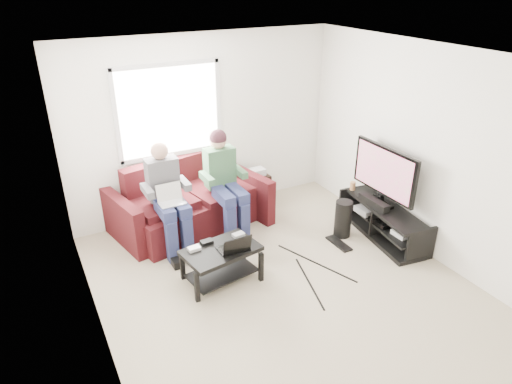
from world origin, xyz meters
TOP-DOWN VIEW (x-y plane):
  - floor at (0.00, 0.00)m, footprint 4.50×4.50m
  - ceiling at (0.00, 0.00)m, footprint 4.50×4.50m
  - wall_back at (0.00, 2.25)m, footprint 4.50×0.00m
  - wall_front at (0.00, -2.25)m, footprint 4.50×0.00m
  - wall_left at (-2.00, 0.00)m, footprint 0.00×4.50m
  - wall_right at (2.00, 0.00)m, footprint 0.00×4.50m
  - window at (-0.50, 2.23)m, footprint 1.48×0.04m
  - sofa at (-0.46, 1.82)m, footprint 2.22×1.30m
  - person_left at (-0.86, 1.44)m, footprint 0.40×0.70m
  - person_right at (-0.06, 1.46)m, footprint 0.40×0.71m
  - laptop_silver at (-0.86, 1.29)m, footprint 0.38×0.31m
  - coffee_table at (-0.58, 0.45)m, footprint 0.93×0.66m
  - laptop_black at (-0.46, 0.37)m, footprint 0.35×0.26m
  - controller_a at (-0.86, 0.57)m, footprint 0.14×0.10m
  - controller_b at (-0.68, 0.63)m, footprint 0.14×0.09m
  - controller_c at (-0.28, 0.60)m, footprint 0.15×0.11m
  - tv_stand at (1.77, 0.30)m, footprint 0.61×1.45m
  - tv at (1.77, 0.40)m, footprint 0.12×1.10m
  - soundbar at (1.65, 0.40)m, footprint 0.12×0.50m
  - drink_cup at (1.72, 0.93)m, footprint 0.08×0.08m
  - console_white at (1.77, -0.10)m, footprint 0.30×0.22m
  - console_grey at (1.77, 0.60)m, footprint 0.34×0.26m
  - console_black at (1.77, 0.25)m, footprint 0.38×0.30m
  - subwoofer at (1.31, 0.59)m, footprint 0.23×0.23m
  - keyboard_floor at (1.13, 0.42)m, footprint 0.14×0.42m
  - end_table at (0.74, 2.02)m, footprint 0.32×0.32m

SIDE VIEW (x-z plane):
  - floor at x=0.00m, z-range 0.00..0.00m
  - keyboard_floor at x=1.13m, z-range 0.00..0.02m
  - tv_stand at x=1.77m, z-range -0.02..0.44m
  - subwoofer at x=1.31m, z-range 0.00..0.52m
  - end_table at x=0.74m, z-range -0.03..0.55m
  - console_white at x=1.77m, z-range 0.25..0.31m
  - console_black at x=1.77m, z-range 0.25..0.32m
  - console_grey at x=1.77m, z-range 0.25..0.33m
  - coffee_table at x=-0.58m, z-range 0.10..0.53m
  - sofa at x=-0.46m, z-range -0.13..0.82m
  - controller_a at x=-0.86m, z-range 0.43..0.47m
  - controller_b at x=-0.68m, z-range 0.43..0.47m
  - controller_c at x=-0.28m, z-range 0.43..0.47m
  - soundbar at x=1.65m, z-range 0.46..0.56m
  - drink_cup at x=1.72m, z-range 0.46..0.58m
  - laptop_black at x=-0.46m, z-range 0.43..0.67m
  - laptop_silver at x=-0.86m, z-range 0.65..0.89m
  - person_left at x=-0.86m, z-range 0.08..1.48m
  - person_right at x=-0.06m, z-range 0.12..1.56m
  - tv at x=1.77m, z-range 0.52..1.33m
  - wall_back at x=0.00m, z-range -0.95..3.55m
  - wall_front at x=0.00m, z-range -0.95..3.55m
  - wall_left at x=-2.00m, z-range -0.95..3.55m
  - wall_right at x=2.00m, z-range -0.95..3.55m
  - window at x=-0.50m, z-range 0.96..2.24m
  - ceiling at x=0.00m, z-range 2.60..2.60m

